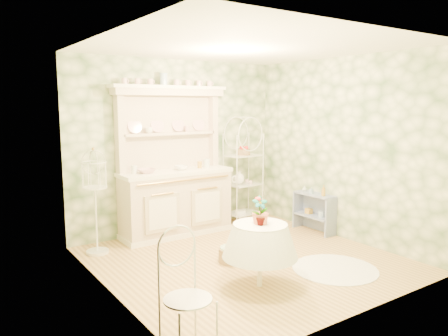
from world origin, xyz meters
TOP-DOWN VIEW (x-y plane):
  - floor at (0.00, 0.00)m, footprint 3.60×3.60m
  - ceiling at (0.00, 0.00)m, footprint 3.60×3.60m
  - wall_left at (-1.80, 0.00)m, footprint 3.60×3.60m
  - wall_right at (1.80, 0.00)m, footprint 3.60×3.60m
  - wall_back at (0.00, 1.80)m, footprint 3.60×3.60m
  - wall_front at (0.00, -1.80)m, footprint 3.60×3.60m
  - kitchen_dresser at (-0.20, 1.52)m, footprint 1.87×0.61m
  - bakers_rack at (1.10, 1.53)m, footprint 0.63×0.49m
  - side_shelf at (1.68, 0.41)m, footprint 0.26×0.69m
  - round_table at (-0.38, -0.75)m, footprint 0.76×0.76m
  - cafe_chair at (-1.68, -1.43)m, footprint 0.43×0.43m
  - birdcage_stand at (-1.51, 1.35)m, footprint 0.38×0.38m
  - floor_basket at (-0.20, 0.04)m, footprint 0.38×0.38m
  - lace_rug at (0.70, -0.89)m, footprint 1.30×1.30m
  - bowl_floral at (-0.69, 1.51)m, footprint 0.28×0.28m
  - bowl_white at (-0.11, 1.50)m, footprint 0.22×0.22m
  - cup_left at (-0.55, 1.68)m, footprint 0.13×0.13m
  - cup_right at (0.10, 1.68)m, footprint 0.11×0.11m
  - potted_geranium at (-0.42, -0.79)m, footprint 0.20×0.17m
  - bottle_amber at (1.65, 0.20)m, footprint 0.08×0.08m
  - bottle_blue at (1.64, 0.45)m, footprint 0.05×0.05m
  - bottle_glass at (1.68, 0.64)m, footprint 0.08×0.08m

SIDE VIEW (x-z plane):
  - floor at x=0.00m, z-range 0.00..0.00m
  - lace_rug at x=0.70m, z-range 0.00..0.01m
  - floor_basket at x=-0.20m, z-range 0.00..0.20m
  - side_shelf at x=1.68m, z-range 0.00..0.59m
  - round_table at x=-0.38m, z-range 0.00..0.78m
  - cafe_chair at x=-1.68m, z-range 0.00..0.94m
  - bottle_glass at x=1.68m, z-range 0.60..0.69m
  - bottle_blue at x=1.64m, z-range 0.60..0.71m
  - bottle_amber at x=1.65m, z-range 0.60..0.77m
  - birdcage_stand at x=-1.51m, z-range 0.00..1.54m
  - potted_geranium at x=-0.42m, z-range 0.69..1.01m
  - bakers_rack at x=1.10m, z-range 0.00..1.86m
  - bowl_floral at x=-0.69m, z-range 0.98..1.05m
  - bowl_white at x=-0.11m, z-range 0.98..1.05m
  - kitchen_dresser at x=-0.20m, z-range 0.00..2.29m
  - wall_left at x=-1.80m, z-range 1.35..1.35m
  - wall_right at x=1.80m, z-range 1.35..1.35m
  - wall_back at x=0.00m, z-range 1.35..1.35m
  - wall_front at x=0.00m, z-range 1.35..1.35m
  - cup_left at x=-0.55m, z-range 1.57..1.65m
  - cup_right at x=0.10m, z-range 1.56..1.66m
  - ceiling at x=0.00m, z-range 2.70..2.70m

